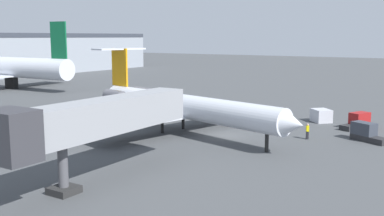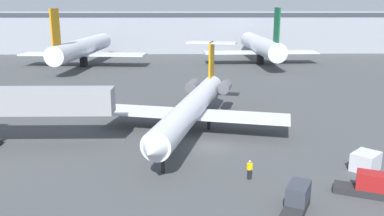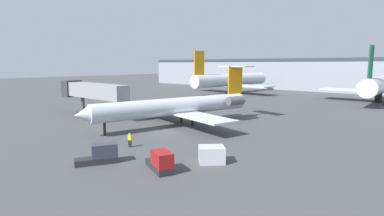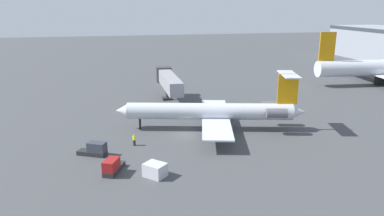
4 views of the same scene
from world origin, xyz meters
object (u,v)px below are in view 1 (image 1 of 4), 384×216
object	(u,v)px
baggage_tug_trailing	(358,122)
baggage_tug_lead	(366,133)
regional_jet	(179,105)
cargo_container_uld	(321,116)
parked_airliner_west_mid	(11,68)
jet_bridge	(91,120)
ground_crew_marshaller	(307,131)

from	to	relation	value
baggage_tug_trailing	baggage_tug_lead	bearing A→B (deg)	-159.71
regional_jet	cargo_container_uld	distance (m)	19.19
cargo_container_uld	parked_airliner_west_mid	bearing A→B (deg)	87.57
parked_airliner_west_mid	cargo_container_uld	bearing A→B (deg)	-92.43
parked_airliner_west_mid	baggage_tug_trailing	bearing A→B (deg)	-93.89
jet_bridge	cargo_container_uld	bearing A→B (deg)	-11.90
baggage_tug_lead	regional_jet	bearing A→B (deg)	110.01
baggage_tug_trailing	cargo_container_uld	distance (m)	5.32
baggage_tug_trailing	cargo_container_uld	world-z (taller)	baggage_tug_trailing
regional_jet	ground_crew_marshaller	size ratio (longest dim) A/B	18.09
baggage_tug_trailing	jet_bridge	bearing A→B (deg)	159.14
ground_crew_marshaller	regional_jet	bearing A→B (deg)	107.98
regional_jet	ground_crew_marshaller	xyz separation A→B (m)	(4.37, -13.46, -2.28)
ground_crew_marshaller	cargo_container_uld	world-z (taller)	ground_crew_marshaller
jet_bridge	baggage_tug_trailing	world-z (taller)	jet_bridge
ground_crew_marshaller	baggage_tug_trailing	distance (m)	9.19
jet_bridge	baggage_tug_trailing	xyz separation A→B (m)	(31.42, -11.97, -3.91)
ground_crew_marshaller	parked_airliner_west_mid	distance (m)	68.84
jet_bridge	baggage_tug_lead	size ratio (longest dim) A/B	4.31
parked_airliner_west_mid	baggage_tug_lead	bearing A→B (deg)	-98.50
baggage_tug_lead	baggage_tug_trailing	world-z (taller)	same
baggage_tug_lead	jet_bridge	bearing A→B (deg)	150.69
regional_jet	ground_crew_marshaller	distance (m)	14.34
jet_bridge	baggage_tug_lead	bearing A→B (deg)	-29.31
ground_crew_marshaller	baggage_tug_trailing	world-z (taller)	baggage_tug_trailing
ground_crew_marshaller	cargo_container_uld	distance (m)	10.76
jet_bridge	ground_crew_marshaller	size ratio (longest dim) A/B	10.70
baggage_tug_trailing	parked_airliner_west_mid	size ratio (longest dim) A/B	0.13
regional_jet	parked_airliner_west_mid	xyz separation A→B (m)	(17.79, 53.96, 1.25)
jet_bridge	baggage_tug_trailing	size ratio (longest dim) A/B	4.28
parked_airliner_west_mid	ground_crew_marshaller	bearing A→B (deg)	-101.26
jet_bridge	ground_crew_marshaller	xyz separation A→B (m)	(22.81, -8.76, -3.89)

